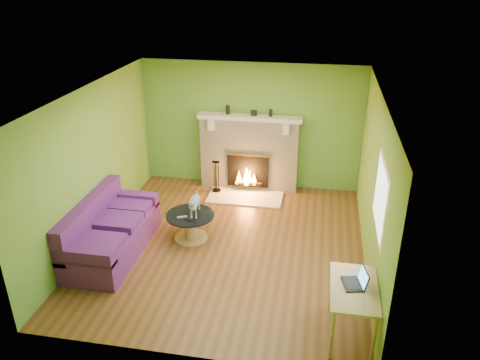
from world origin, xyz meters
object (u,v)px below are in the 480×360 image
object	(u,v)px
desk	(354,293)
coffee_table	(190,225)
sofa	(109,233)
cat	(195,203)

from	to	relation	value
desk	coffee_table	bearing A→B (deg)	144.17
coffee_table	desk	xyz separation A→B (m)	(2.61, -1.89, 0.38)
sofa	desk	distance (m)	4.02
sofa	cat	xyz separation A→B (m)	(1.27, 0.68, 0.30)
sofa	cat	world-z (taller)	sofa
desk	cat	xyz separation A→B (m)	(-2.53, 1.94, 0.01)
coffee_table	cat	bearing A→B (deg)	32.01
sofa	desk	xyz separation A→B (m)	(3.81, -1.26, 0.29)
coffee_table	desk	bearing A→B (deg)	-35.83
coffee_table	cat	xyz separation A→B (m)	(0.08, 0.05, 0.39)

